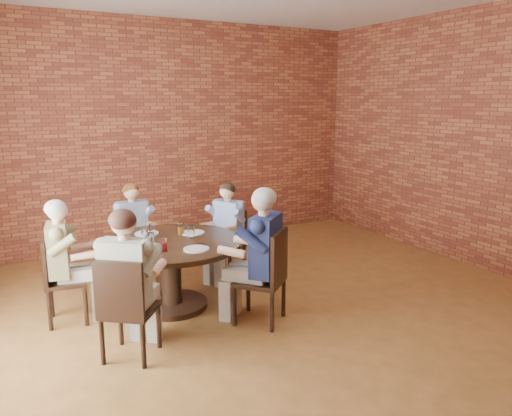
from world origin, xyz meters
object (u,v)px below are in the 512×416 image
diner_a (226,232)px  diner_d (129,284)px  chair_a (230,241)px  diner_b (134,233)px  chair_d (125,306)px  diner_e (260,256)px  dining_table (171,261)px  chair_c (58,276)px  smartphone (202,246)px  chair_e (268,274)px  chair_b (133,242)px  diner_c (65,262)px

diner_a → diner_d: 2.07m
chair_a → diner_b: diner_b is taller
chair_d → diner_e: 1.41m
chair_d → dining_table: bearing=-90.0°
chair_c → diner_e: 2.03m
chair_c → smartphone: 1.47m
diner_b → chair_d: size_ratio=1.30×
diner_a → diner_e: (-0.24, -1.27, 0.08)m
dining_table → chair_c: (-1.12, 0.18, -0.04)m
diner_e → smartphone: 0.61m
chair_e → chair_b: bearing=-107.8°
chair_c → diner_d: (0.45, -1.03, 0.18)m
diner_e → smartphone: diner_e is taller
chair_a → chair_d: (-1.69, -1.45, 0.03)m
diner_b → diner_d: (-0.56, -1.88, 0.06)m
chair_a → chair_e: 1.40m
diner_c → smartphone: diner_c is taller
chair_b → chair_e: bearing=-72.3°
diner_b → chair_e: bearing=-71.7°
chair_b → chair_e: 2.11m
diner_d → diner_c: bearing=-31.4°
diner_a → chair_d: bearing=-78.2°
chair_a → chair_e: (-0.24, -1.38, 0.04)m
chair_c → smartphone: chair_c is taller
diner_c → diner_d: 1.08m
dining_table → diner_e: bearing=-48.8°
dining_table → diner_c: bearing=170.7°
diner_a → diner_d: bearing=-78.6°
diner_d → diner_e: bearing=-138.3°
dining_table → smartphone: smartphone is taller
diner_e → dining_table: bearing=-90.0°
diner_d → chair_e: 1.40m
diner_a → diner_c: size_ratio=0.96×
chair_c → diner_d: 1.13m
diner_a → diner_c: bearing=-109.4°
diner_a → diner_b: (-1.01, 0.53, -0.00)m
dining_table → diner_c: diner_c is taller
chair_e → chair_d: bearing=-38.1°
chair_c → diner_c: diner_c is taller
diner_c → chair_d: bearing=-154.1°
diner_c → diner_d: diner_d is taller
smartphone → chair_d: bearing=-146.2°
chair_a → diner_c: diner_c is taller
diner_a → diner_c: 1.98m
chair_b → diner_d: 2.04m
diner_b → diner_d: size_ratio=0.91×
diner_a → chair_e: 1.36m
diner_a → diner_d: diner_d is taller
diner_c → diner_b: bearing=-38.0°
diner_a → chair_d: diner_a is taller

